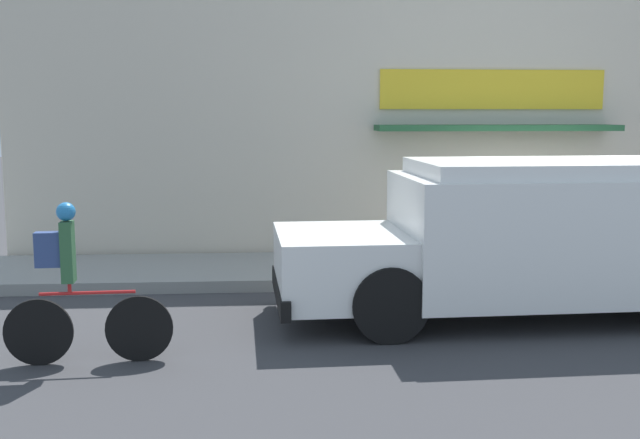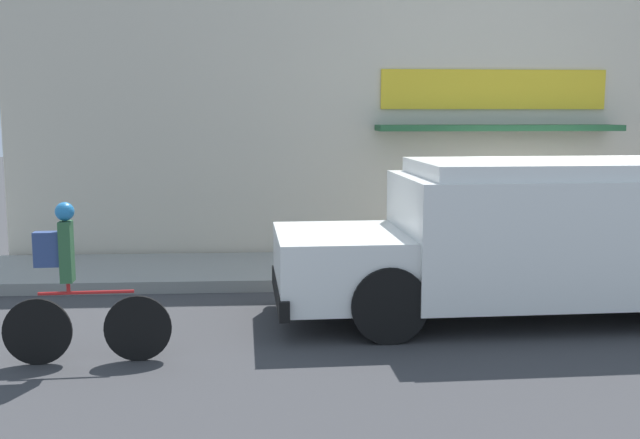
# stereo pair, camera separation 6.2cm
# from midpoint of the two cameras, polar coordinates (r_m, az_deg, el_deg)

# --- Properties ---
(ground_plane) EXTENTS (70.00, 70.00, 0.00)m
(ground_plane) POSITION_cam_midpoint_polar(r_m,az_deg,el_deg) (11.81, 17.73, -5.00)
(ground_plane) COLOR #38383A
(sidewalk) EXTENTS (28.00, 2.24, 0.18)m
(sidewalk) POSITION_cam_midpoint_polar(r_m,az_deg,el_deg) (12.82, 15.94, -3.50)
(sidewalk) COLOR gray
(sidewalk) RESTS_ON ground_plane
(storefront) EXTENTS (17.62, 0.90, 4.85)m
(storefront) POSITION_cam_midpoint_polar(r_m,az_deg,el_deg) (13.79, 14.49, 7.15)
(storefront) COLOR beige
(storefront) RESTS_ON ground_plane
(school_bus) EXTENTS (6.58, 2.66, 2.01)m
(school_bus) POSITION_cam_midpoint_polar(r_m,az_deg,el_deg) (10.03, 17.80, -1.09)
(school_bus) COLOR white
(school_bus) RESTS_ON ground_plane
(cyclist) EXTENTS (1.73, 0.21, 1.70)m
(cyclist) POSITION_cam_midpoint_polar(r_m,az_deg,el_deg) (8.17, -17.98, -5.08)
(cyclist) COLOR black
(cyclist) RESTS_ON ground_plane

